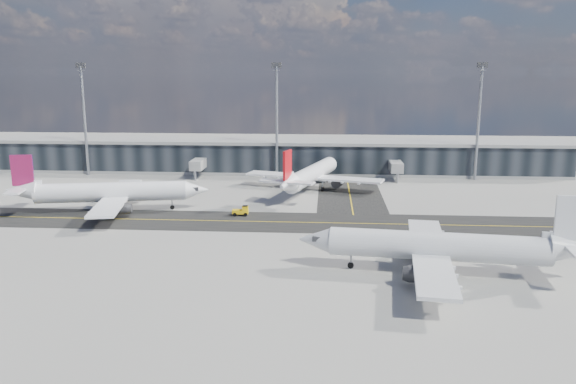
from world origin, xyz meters
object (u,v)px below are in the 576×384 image
airliner_af (109,192)px  airliner_near (442,247)px  service_van (321,177)px  baggage_tug (242,211)px  airliner_redtail (311,174)px

airliner_af → airliner_near: (57.66, -30.73, 0.02)m
service_van → airliner_af: bearing=-136.4°
service_van → baggage_tug: bearing=-108.4°
airliner_near → airliner_af: bearing=68.2°
airliner_af → airliner_near: size_ratio=0.99×
airliner_af → airliner_redtail: bearing=109.7°
airliner_near → baggage_tug: airliner_near is taller
airliner_redtail → service_van: size_ratio=6.12×
airliner_redtail → airliner_near: bearing=-53.8°
airliner_near → service_van: bearing=20.8°
airliner_af → airliner_near: bearing=51.5°
baggage_tug → service_van: bearing=155.1°
airliner_af → service_van: 53.20m
airliner_near → service_van: (-16.86, 64.75, -2.92)m
airliner_af → airliner_near: airliner_near is taller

